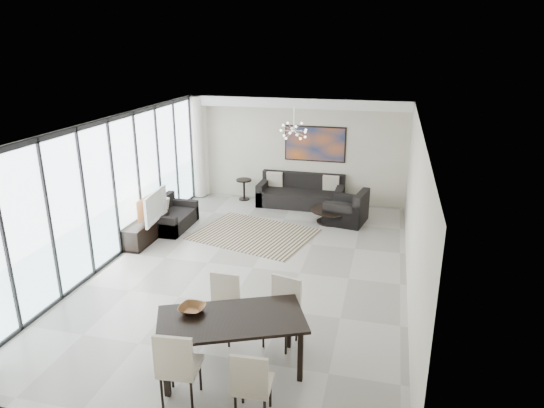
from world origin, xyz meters
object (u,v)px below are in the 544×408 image
(dining_table, at_px, (231,323))
(tv_console, at_px, (146,230))
(sofa_main, at_px, (301,195))
(coffee_table, at_px, (330,215))
(television, at_px, (151,206))

(dining_table, bearing_deg, tv_console, 130.79)
(sofa_main, xyz_separation_m, tv_console, (-2.97, -3.27, -0.04))
(sofa_main, relative_size, dining_table, 1.06)
(coffee_table, xyz_separation_m, television, (-3.78, -2.12, 0.63))
(tv_console, xyz_separation_m, dining_table, (3.37, -3.90, 0.49))
(coffee_table, distance_m, sofa_main, 1.49)
(coffee_table, relative_size, sofa_main, 0.43)
(sofa_main, bearing_deg, coffee_table, -49.61)
(sofa_main, distance_m, tv_console, 4.42)
(coffee_table, height_order, television, television)
(tv_console, bearing_deg, dining_table, -49.21)
(television, height_order, dining_table, television)
(sofa_main, xyz_separation_m, dining_table, (0.40, -7.17, 0.45))
(coffee_table, relative_size, television, 0.85)
(coffee_table, height_order, dining_table, dining_table)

